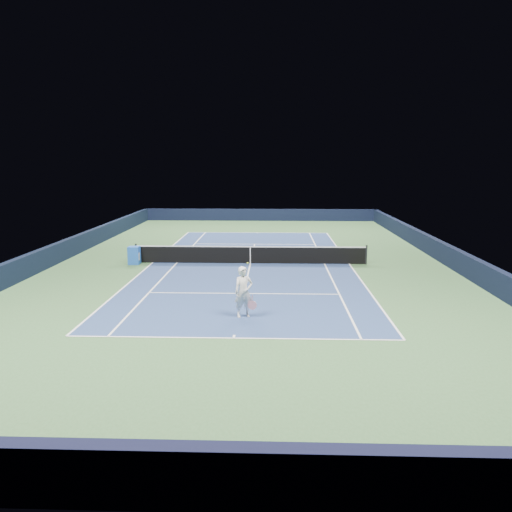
{
  "coord_description": "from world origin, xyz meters",
  "views": [
    {
      "loc": [
        1.26,
        -27.16,
        5.68
      ],
      "look_at": [
        0.42,
        -3.0,
        1.0
      ],
      "focal_mm": 35.0,
      "sensor_mm": 36.0,
      "label": 1
    }
  ],
  "objects": [
    {
      "name": "center_mark_near",
      "position": [
        0.0,
        -11.73,
        0.01
      ],
      "size": [
        0.08,
        0.3,
        0.0
      ],
      "primitive_type": "cube",
      "color": "white",
      "rests_on": "ground"
    },
    {
      "name": "wall_near",
      "position": [
        0.0,
        -19.82,
        0.55
      ],
      "size": [
        22.0,
        0.35,
        1.1
      ],
      "primitive_type": "cube",
      "color": "black",
      "rests_on": "ground"
    },
    {
      "name": "tennis_player",
      "position": [
        0.2,
        -9.62,
        0.94
      ],
      "size": [
        0.89,
        1.37,
        1.88
      ],
      "color": "white",
      "rests_on": "ground"
    },
    {
      "name": "sideline_doubles_left",
      "position": [
        -5.49,
        0.0,
        0.01
      ],
      "size": [
        0.08,
        23.77,
        0.0
      ],
      "primitive_type": "cube",
      "color": "white",
      "rests_on": "ground"
    },
    {
      "name": "wall_left",
      "position": [
        -10.82,
        0.0,
        0.55
      ],
      "size": [
        0.35,
        40.0,
        1.1
      ],
      "primitive_type": "cube",
      "color": "black",
      "rests_on": "ground"
    },
    {
      "name": "wall_right",
      "position": [
        10.82,
        0.0,
        0.55
      ],
      "size": [
        0.35,
        40.0,
        1.1
      ],
      "primitive_type": "cube",
      "color": "black",
      "rests_on": "ground"
    },
    {
      "name": "ground",
      "position": [
        0.0,
        0.0,
        0.0
      ],
      "size": [
        40.0,
        40.0,
        0.0
      ],
      "primitive_type": "plane",
      "color": "#345A31",
      "rests_on": "ground"
    },
    {
      "name": "sponsor_cube",
      "position": [
        -6.4,
        -0.42,
        0.49
      ],
      "size": [
        0.61,
        0.55,
        0.98
      ],
      "color": "blue",
      "rests_on": "ground"
    },
    {
      "name": "sideline_doubles_right",
      "position": [
        5.49,
        0.0,
        0.01
      ],
      "size": [
        0.08,
        23.77,
        0.0
      ],
      "primitive_type": "cube",
      "color": "white",
      "rests_on": "ground"
    },
    {
      "name": "baseline_near",
      "position": [
        0.0,
        -11.88,
        0.01
      ],
      "size": [
        10.97,
        0.08,
        0.0
      ],
      "primitive_type": "cube",
      "color": "white",
      "rests_on": "ground"
    },
    {
      "name": "court_surface",
      "position": [
        0.0,
        0.0,
        0.0
      ],
      "size": [
        10.97,
        23.77,
        0.01
      ],
      "primitive_type": "cube",
      "color": "navy",
      "rests_on": "ground"
    },
    {
      "name": "service_line_far",
      "position": [
        0.0,
        6.4,
        0.01
      ],
      "size": [
        8.23,
        0.08,
        0.0
      ],
      "primitive_type": "cube",
      "color": "white",
      "rests_on": "ground"
    },
    {
      "name": "sideline_singles_right",
      "position": [
        4.12,
        0.0,
        0.01
      ],
      "size": [
        0.08,
        23.77,
        0.0
      ],
      "primitive_type": "cube",
      "color": "white",
      "rests_on": "ground"
    },
    {
      "name": "baseline_far",
      "position": [
        0.0,
        11.88,
        0.01
      ],
      "size": [
        10.97,
        0.08,
        0.0
      ],
      "primitive_type": "cube",
      "color": "white",
      "rests_on": "ground"
    },
    {
      "name": "tennis_net",
      "position": [
        0.0,
        0.0,
        0.5
      ],
      "size": [
        12.9,
        0.1,
        1.07
      ],
      "color": "black",
      "rests_on": "ground"
    },
    {
      "name": "service_line_near",
      "position": [
        0.0,
        -6.4,
        0.01
      ],
      "size": [
        8.23,
        0.08,
        0.0
      ],
      "primitive_type": "cube",
      "color": "white",
      "rests_on": "ground"
    },
    {
      "name": "center_mark_far",
      "position": [
        0.0,
        11.73,
        0.01
      ],
      "size": [
        0.08,
        0.3,
        0.0
      ],
      "primitive_type": "cube",
      "color": "white",
      "rests_on": "ground"
    },
    {
      "name": "wall_far",
      "position": [
        0.0,
        19.82,
        0.55
      ],
      "size": [
        22.0,
        0.35,
        1.1
      ],
      "primitive_type": "cube",
      "color": "black",
      "rests_on": "ground"
    },
    {
      "name": "sideline_singles_left",
      "position": [
        -4.12,
        0.0,
        0.01
      ],
      "size": [
        0.08,
        23.77,
        0.0
      ],
      "primitive_type": "cube",
      "color": "white",
      "rests_on": "ground"
    },
    {
      "name": "center_service_line",
      "position": [
        0.0,
        0.0,
        0.01
      ],
      "size": [
        0.08,
        12.8,
        0.0
      ],
      "primitive_type": "cube",
      "color": "white",
      "rests_on": "ground"
    }
  ]
}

